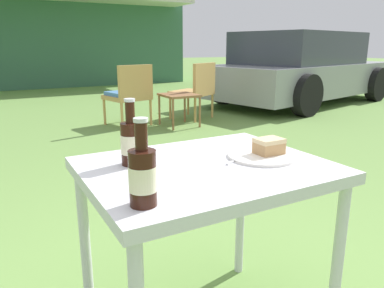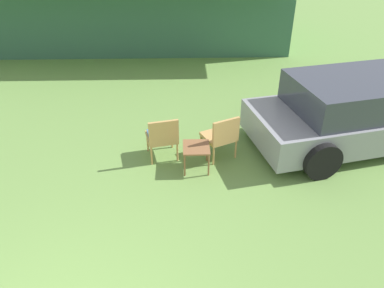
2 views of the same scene
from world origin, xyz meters
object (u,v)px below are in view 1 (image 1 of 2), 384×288
parked_car (301,69)px  cola_bottle_near (131,142)px  wicker_chair_plain (196,88)px  cake_on_plate (265,152)px  wicker_chair_cushioned (129,93)px  garden_side_table (179,98)px  patio_table (206,185)px  cola_bottle_far (143,175)px

parked_car → cola_bottle_near: bearing=-152.4°
wicker_chair_plain → cake_on_plate: size_ratio=3.39×
wicker_chair_cushioned → wicker_chair_plain: 1.06m
parked_car → cola_bottle_near: size_ratio=19.41×
wicker_chair_cushioned → cake_on_plate: wicker_chair_cushioned is taller
parked_car → garden_side_table: bearing=-177.9°
garden_side_table → cake_on_plate: 3.90m
wicker_chair_cushioned → patio_table: size_ratio=1.03×
parked_car → wicker_chair_cushioned: 3.73m
wicker_chair_cushioned → cola_bottle_near: size_ratio=3.71×
parked_car → wicker_chair_plain: size_ratio=5.23×
garden_side_table → wicker_chair_cushioned: bearing=149.7°
parked_car → patio_table: bearing=-150.3°
parked_car → cola_bottle_far: (-5.13, -4.60, 0.14)m
cola_bottle_near → wicker_chair_plain: bearing=57.5°
parked_car → patio_table: parked_car is taller
patio_table → cola_bottle_near: size_ratio=3.60×
cola_bottle_near → cake_on_plate: bearing=-18.1°
garden_side_table → cola_bottle_far: cola_bottle_far is taller
wicker_chair_cushioned → parked_car: bearing=174.2°
wicker_chair_plain → cake_on_plate: 4.39m
parked_car → cola_bottle_far: size_ratio=19.41×
patio_table → cake_on_plate: bearing=-6.5°
parked_car → wicker_chair_plain: parked_car is taller
garden_side_table → cake_on_plate: (-1.48, -3.59, 0.33)m
wicker_chair_plain → cola_bottle_near: bearing=31.8°
garden_side_table → cake_on_plate: cake_on_plate is taller
cake_on_plate → cola_bottle_near: (-0.46, 0.15, 0.06)m
patio_table → cola_bottle_near: (-0.22, 0.12, 0.16)m
wicker_chair_cushioned → wicker_chair_plain: same height
wicker_chair_plain → cola_bottle_near: 4.49m
patio_table → cola_bottle_near: 0.30m
patio_table → cake_on_plate: cake_on_plate is taller
wicker_chair_cushioned → garden_side_table: 0.70m
cake_on_plate → cola_bottle_near: bearing=161.9°
wicker_chair_cushioned → wicker_chair_plain: (1.06, -0.02, 0.01)m
parked_car → patio_table: (-4.81, -4.39, -0.02)m
cake_on_plate → cola_bottle_far: cola_bottle_far is taller
parked_car → patio_table: size_ratio=5.40×
parked_car → cake_on_plate: parked_car is taller
cake_on_plate → cola_bottle_near: cola_bottle_near is taller
wicker_chair_plain → cola_bottle_far: bearing=33.0°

